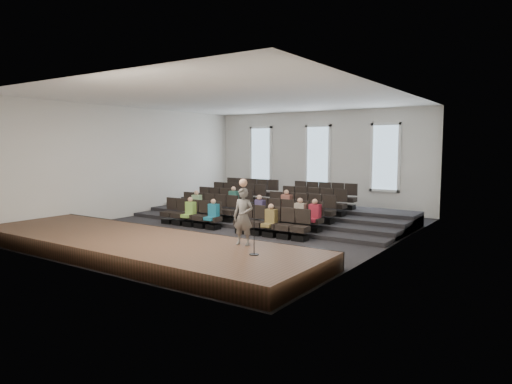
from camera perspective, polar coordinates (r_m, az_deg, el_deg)
ground at (r=17.92m, az=-2.37°, el=-4.62°), size 14.00×14.00×0.00m
ceiling at (r=17.72m, az=-2.44°, el=11.52°), size 12.00×14.00×0.02m
wall_back at (r=23.65m, az=7.80°, el=3.93°), size 12.00×0.04×5.00m
wall_front at (r=12.72m, az=-21.60°, el=2.09°), size 12.00×0.04×5.00m
wall_left at (r=21.77m, az=-15.26°, el=3.64°), size 0.04×14.00×5.00m
wall_right at (r=14.87m, az=16.60°, el=2.72°), size 0.04×14.00×5.00m
stage at (r=14.19m, az=-14.81°, el=-6.54°), size 11.80×3.60×0.50m
stage_lip at (r=15.38m, az=-9.81°, el=-5.49°), size 11.80×0.06×0.52m
risers at (r=20.49m, az=2.92°, el=-2.76°), size 11.80×4.80×0.60m
seating_rows at (r=19.06m, az=0.38°, el=-1.92°), size 6.80×4.70×1.67m
windows at (r=23.59m, az=7.74°, el=4.42°), size 8.44×0.10×3.24m
audience at (r=17.86m, az=-0.84°, el=-2.01°), size 6.05×2.64×1.10m
speaker at (r=12.57m, az=-1.60°, el=-3.09°), size 0.64×0.48×1.59m
mic_stand at (r=11.48m, az=-0.24°, el=-5.74°), size 0.25×0.25×1.47m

